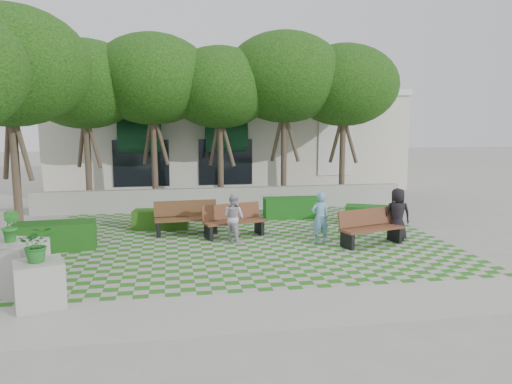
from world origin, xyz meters
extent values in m
plane|color=gray|center=(0.00, 0.00, 0.00)|extent=(90.00, 90.00, 0.00)
plane|color=#2B721E|center=(0.00, 1.00, 0.01)|extent=(12.00, 12.00, 0.00)
cube|color=#9E9B93|center=(0.00, -4.70, 0.01)|extent=(16.00, 2.00, 0.01)
cube|color=#9E9B93|center=(0.00, 6.20, 0.45)|extent=(15.00, 0.36, 0.90)
cube|color=#58311E|center=(3.65, -0.30, 0.50)|extent=(2.07, 1.16, 0.07)
cube|color=#58311E|center=(3.56, -0.03, 0.79)|extent=(1.94, 0.71, 0.50)
cube|color=black|center=(2.81, -0.56, 0.24)|extent=(0.27, 0.56, 0.48)
cube|color=black|center=(4.49, -0.05, 0.24)|extent=(0.27, 0.56, 0.48)
cube|color=brown|center=(-0.20, 1.41, 0.49)|extent=(2.03, 1.08, 0.06)
cube|color=brown|center=(-0.28, 1.68, 0.78)|extent=(1.91, 0.64, 0.49)
cube|color=black|center=(-1.04, 1.18, 0.24)|extent=(0.25, 0.55, 0.48)
cube|color=black|center=(0.63, 1.64, 0.24)|extent=(0.25, 0.55, 0.48)
cube|color=#4F311B|center=(-1.68, 2.01, 0.51)|extent=(2.06, 0.75, 0.07)
cube|color=#4F311B|center=(-1.70, 2.30, 0.81)|extent=(2.03, 0.27, 0.51)
cube|color=black|center=(-2.58, 1.95, 0.25)|extent=(0.15, 0.57, 0.49)
cube|color=black|center=(-0.78, 2.07, 0.25)|extent=(0.15, 0.57, 0.49)
cube|color=#144B14|center=(4.81, 2.32, 0.34)|extent=(2.06, 1.46, 0.67)
cube|color=#165317|center=(2.35, 4.09, 0.38)|extent=(2.20, 0.97, 0.75)
cube|color=#255115|center=(-2.50, 3.01, 0.32)|extent=(1.92, 0.98, 0.64)
cube|color=#154713|center=(-5.44, 0.76, 0.39)|extent=(2.31, 1.09, 0.78)
cube|color=#9E9B93|center=(-4.77, -3.73, 0.46)|extent=(1.15, 1.15, 0.91)
imported|color=#226D25|center=(-4.77, -3.73, 1.27)|extent=(0.78, 0.72, 0.71)
cube|color=#9E9B93|center=(-5.54, -2.70, 0.54)|extent=(1.38, 1.38, 1.08)
imported|color=#277A27|center=(-5.54, -2.70, 1.44)|extent=(0.48, 0.43, 0.72)
imported|color=#6BA0C4|center=(2.22, 0.22, 0.77)|extent=(0.60, 0.43, 1.54)
imported|color=black|center=(4.63, 0.10, 0.81)|extent=(0.86, 0.64, 1.62)
imported|color=silver|center=(-0.29, 0.87, 0.73)|extent=(0.89, 0.90, 1.46)
cylinder|color=#47382B|center=(-5.50, 7.60, 1.82)|extent=(0.26, 0.26, 3.64)
ellipsoid|color=#1E4C11|center=(-5.50, 7.60, 5.07)|extent=(4.80, 4.80, 3.60)
cylinder|color=#47382B|center=(-2.80, 7.60, 1.90)|extent=(0.26, 0.26, 3.81)
ellipsoid|color=#1E4C11|center=(-2.80, 7.60, 5.30)|extent=(5.00, 5.00, 3.75)
cylinder|color=#47382B|center=(0.00, 7.60, 1.79)|extent=(0.26, 0.26, 3.58)
ellipsoid|color=#1E4C11|center=(0.00, 7.60, 4.99)|extent=(4.60, 4.60, 3.45)
cylinder|color=#47382B|center=(2.80, 7.60, 1.96)|extent=(0.26, 0.26, 3.92)
ellipsoid|color=#1E4C11|center=(2.80, 7.60, 5.46)|extent=(5.20, 5.20, 3.90)
cylinder|color=#47382B|center=(5.50, 7.60, 1.85)|extent=(0.26, 0.26, 3.70)
ellipsoid|color=#1E4C11|center=(5.50, 7.60, 5.15)|extent=(4.80, 4.80, 3.60)
cylinder|color=#47382B|center=(-7.00, 3.00, 1.90)|extent=(0.26, 0.26, 3.81)
ellipsoid|color=#1E4C11|center=(-7.00, 3.00, 5.30)|extent=(5.00, 5.00, 3.75)
cube|color=beige|center=(1.00, 14.20, 2.50)|extent=(18.00, 8.00, 5.00)
cube|color=white|center=(1.00, 10.20, 5.00)|extent=(18.00, 0.30, 0.30)
cube|color=black|center=(6.00, 10.18, 2.20)|extent=(1.40, 0.10, 2.40)
cylinder|color=#113E21|center=(-3.50, 10.18, 3.00)|extent=(3.00, 1.80, 1.80)
cube|color=black|center=(-3.50, 10.18, 1.60)|extent=(2.60, 0.08, 2.20)
cylinder|color=#113E21|center=(0.50, 10.18, 3.00)|extent=(3.00, 1.80, 1.80)
cube|color=black|center=(0.50, 10.18, 1.60)|extent=(2.60, 0.08, 2.20)
camera|label=1|loc=(-2.15, -13.85, 3.72)|focal=35.00mm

